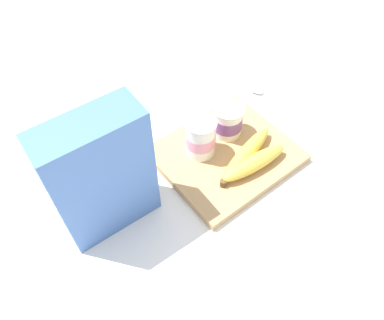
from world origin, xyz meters
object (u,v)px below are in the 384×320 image
yogurt_cup_front (201,137)px  yogurt_cup_back (228,120)px  banana_bunch (250,158)px  spoon (267,94)px  cereal_box (101,177)px  cutting_board (226,155)px

yogurt_cup_front → yogurt_cup_back: (0.09, 0.01, -0.01)m
yogurt_cup_front → banana_bunch: size_ratio=0.50×
banana_bunch → spoon: bearing=35.6°
yogurt_cup_front → yogurt_cup_back: bearing=5.1°
banana_bunch → spoon: size_ratio=1.55×
spoon → cereal_box: bearing=-172.7°
cutting_board → yogurt_cup_back: (0.04, 0.05, 0.05)m
yogurt_cup_back → banana_bunch: size_ratio=0.41×
yogurt_cup_back → cereal_box: bearing=-176.7°
cutting_board → cereal_box: (-0.29, 0.03, 0.13)m
yogurt_cup_back → spoon: 0.20m
yogurt_cup_back → spoon: (0.19, 0.05, -0.05)m
yogurt_cup_back → yogurt_cup_front: bearing=-174.9°
spoon → yogurt_cup_front: bearing=-168.8°
cereal_box → spoon: (0.52, 0.07, -0.14)m
yogurt_cup_front → cutting_board: bearing=-41.5°
yogurt_cup_front → banana_bunch: (0.06, -0.10, -0.03)m
spoon → yogurt_cup_back: bearing=-166.0°
cutting_board → yogurt_cup_back: size_ratio=3.75×
cutting_board → cereal_box: size_ratio=1.06×
cereal_box → yogurt_cup_back: size_ratio=3.54×
yogurt_cup_back → spoon: size_ratio=0.64×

